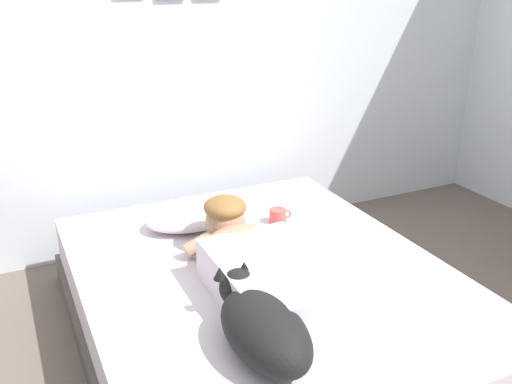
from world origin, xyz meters
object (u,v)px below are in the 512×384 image
at_px(dog, 261,324).
at_px(cell_phone, 339,303).
at_px(bed, 264,305).
at_px(person_lying, 259,263).
at_px(coffee_cup, 278,216).
at_px(pillow, 195,216).

distance_m(dog, cell_phone, 0.44).
xyz_separation_m(bed, person_lying, (-0.08, -0.10, 0.29)).
distance_m(coffee_cup, cell_phone, 0.80).
xyz_separation_m(bed, coffee_cup, (0.29, 0.42, 0.22)).
distance_m(bed, person_lying, 0.32).
bearing_deg(cell_phone, bed, 112.78).
distance_m(pillow, coffee_cup, 0.43).
bearing_deg(cell_phone, dog, -162.98).
xyz_separation_m(dog, cell_phone, (0.41, 0.12, -0.10)).
relative_size(dog, coffee_cup, 4.60).
distance_m(pillow, cell_phone, 0.98).
bearing_deg(coffee_cup, dog, -120.65).
bearing_deg(person_lying, coffee_cup, 55.21).
relative_size(person_lying, dog, 1.60).
height_order(bed, coffee_cup, coffee_cup).
relative_size(person_lying, cell_phone, 6.57).
bearing_deg(cell_phone, pillow, 106.14).
distance_m(bed, dog, 0.62).
relative_size(pillow, cell_phone, 3.71).
bearing_deg(dog, coffee_cup, 59.35).
bearing_deg(bed, pillow, 101.65).
relative_size(bed, coffee_cup, 15.88).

